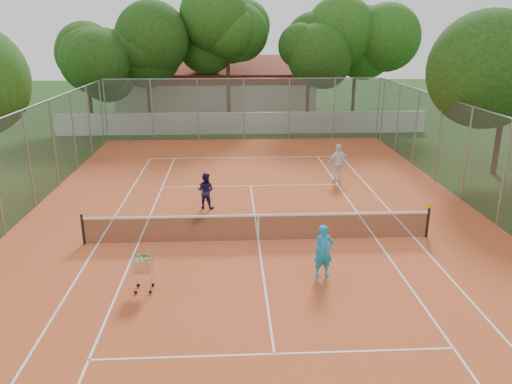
{
  "coord_description": "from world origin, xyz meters",
  "views": [
    {
      "loc": [
        -0.91,
        -15.9,
        6.94
      ],
      "look_at": [
        0.0,
        1.5,
        1.3
      ],
      "focal_mm": 35.0,
      "sensor_mm": 36.0,
      "label": 1
    }
  ],
  "objects_px": {
    "tennis_net": "(258,227)",
    "player_far_right": "(338,163)",
    "ball_hopper": "(143,273)",
    "player_near": "(324,251)",
    "player_far_left": "(206,191)",
    "clubhouse": "(217,87)"
  },
  "relations": [
    {
      "from": "tennis_net",
      "to": "player_far_left",
      "type": "relative_size",
      "value": 7.99
    },
    {
      "from": "player_far_right",
      "to": "ball_hopper",
      "type": "height_order",
      "value": "player_far_right"
    },
    {
      "from": "player_far_left",
      "to": "clubhouse",
      "type": "bearing_deg",
      "value": -68.88
    },
    {
      "from": "player_far_left",
      "to": "player_far_right",
      "type": "distance_m",
      "value": 7.03
    },
    {
      "from": "player_far_left",
      "to": "player_far_right",
      "type": "relative_size",
      "value": 0.8
    },
    {
      "from": "clubhouse",
      "to": "player_near",
      "type": "xyz_separation_m",
      "value": [
        3.75,
        -31.74,
        -1.38
      ]
    },
    {
      "from": "clubhouse",
      "to": "tennis_net",
      "type": "bearing_deg",
      "value": -86.05
    },
    {
      "from": "player_near",
      "to": "player_far_left",
      "type": "relative_size",
      "value": 1.07
    },
    {
      "from": "player_far_left",
      "to": "tennis_net",
      "type": "bearing_deg",
      "value": 140.49
    },
    {
      "from": "tennis_net",
      "to": "player_far_right",
      "type": "bearing_deg",
      "value": 58.47
    },
    {
      "from": "player_near",
      "to": "ball_hopper",
      "type": "relative_size",
      "value": 1.46
    },
    {
      "from": "tennis_net",
      "to": "ball_hopper",
      "type": "height_order",
      "value": "ball_hopper"
    },
    {
      "from": "player_near",
      "to": "ball_hopper",
      "type": "bearing_deg",
      "value": 174.4
    },
    {
      "from": "player_far_left",
      "to": "player_far_right",
      "type": "bearing_deg",
      "value": -130.06
    },
    {
      "from": "clubhouse",
      "to": "player_far_left",
      "type": "xyz_separation_m",
      "value": [
        0.05,
        -25.55,
        -1.44
      ]
    },
    {
      "from": "tennis_net",
      "to": "player_far_right",
      "type": "distance_m",
      "value": 8.05
    },
    {
      "from": "tennis_net",
      "to": "clubhouse",
      "type": "height_order",
      "value": "clubhouse"
    },
    {
      "from": "ball_hopper",
      "to": "clubhouse",
      "type": "bearing_deg",
      "value": 80.62
    },
    {
      "from": "tennis_net",
      "to": "player_far_right",
      "type": "relative_size",
      "value": 6.41
    },
    {
      "from": "player_far_right",
      "to": "ball_hopper",
      "type": "distance_m",
      "value": 12.7
    },
    {
      "from": "clubhouse",
      "to": "player_far_right",
      "type": "bearing_deg",
      "value": -74.36
    },
    {
      "from": "ball_hopper",
      "to": "player_far_right",
      "type": "bearing_deg",
      "value": 46.37
    }
  ]
}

